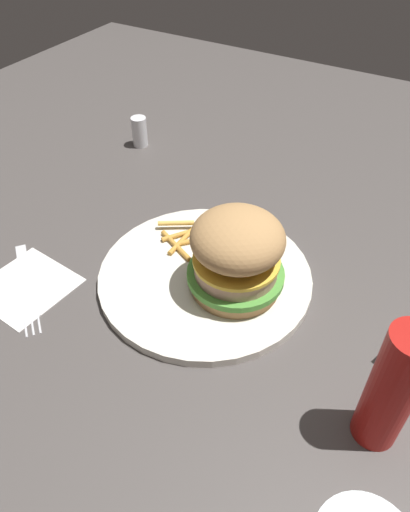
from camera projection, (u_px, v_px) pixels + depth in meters
ground_plane at (205, 273)px, 0.65m from camera, size 1.60×1.60×0.00m
plate at (205, 276)px, 0.63m from camera, size 0.28×0.28×0.01m
sandwich at (237, 254)px, 0.57m from camera, size 0.12×0.12×0.11m
fries_pile at (186, 237)px, 0.67m from camera, size 0.08×0.09×0.01m
napkin at (26, 286)px, 0.63m from camera, size 0.12×0.12×0.00m
fork at (26, 286)px, 0.62m from camera, size 0.12×0.15×0.00m
ketchup_bottle at (392, 389)px, 0.43m from camera, size 0.04×0.04×0.15m
salt_shaker at (139, 132)px, 0.88m from camera, size 0.03×0.03×0.06m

